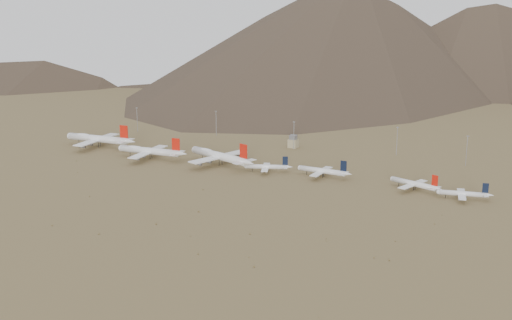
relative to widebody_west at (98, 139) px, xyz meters
The scene contains 15 objects.
ground 139.45m from the widebody_west, 16.28° to the right, with size 3000.00×3000.00×0.00m, color olive.
widebody_west is the anchor object (origin of this frame).
widebody_centre 72.06m from the widebody_west, 12.05° to the right, with size 68.09×52.66×20.24m.
widebody_east 135.36m from the widebody_west, ahead, with size 72.94×57.95×22.42m.
narrowbody_a 180.67m from the widebody_west, ahead, with size 37.24×27.96×12.98m.
narrowbody_b 226.20m from the widebody_west, ahead, with size 45.70×32.67×15.07m.
narrowbody_c 298.31m from the widebody_west, ahead, with size 42.08×31.33×14.40m.
narrowbody_d 333.94m from the widebody_west, ahead, with size 37.83×27.79×12.67m.
control_tower 182.60m from the widebody_west, 26.32° to the left, with size 8.00×8.00×12.00m.
mast_far_west 73.20m from the widebody_west, 97.84° to the left, with size 2.00×0.60×25.70m.
mast_west 118.27m from the widebody_west, 51.63° to the left, with size 2.00×0.60×25.70m.
mast_centre 183.05m from the widebody_west, 24.69° to the left, with size 2.00×0.60×25.70m.
mast_east 274.71m from the widebody_west, 20.38° to the left, with size 2.00×0.60×25.70m.
mast_far_east 330.07m from the widebody_west, 15.03° to the left, with size 2.00×0.60×25.70m.
desert_scrub 228.82m from the widebody_west, 36.84° to the right, with size 438.34×173.43×0.87m.
Camera 1 is at (267.08, -413.87, 136.14)m, focal length 45.00 mm.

